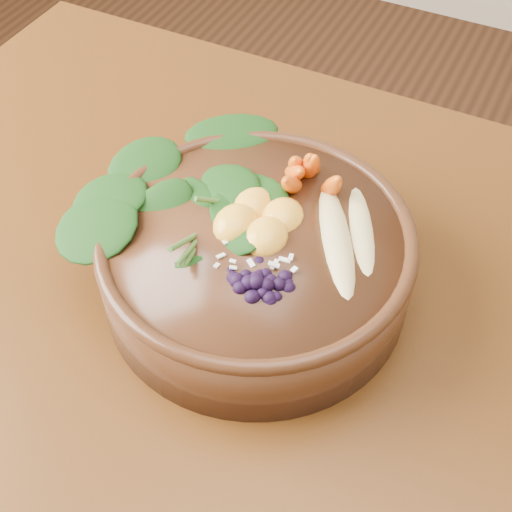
% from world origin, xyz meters
% --- Properties ---
extents(stoneware_bowl, '(0.38, 0.38, 0.08)m').
position_xyz_m(stoneware_bowl, '(-0.29, 0.09, 0.79)').
color(stoneware_bowl, '#472715').
rests_on(stoneware_bowl, dining_table).
extents(kale_heap, '(0.24, 0.23, 0.04)m').
position_xyz_m(kale_heap, '(-0.36, 0.12, 0.85)').
color(kale_heap, '#164011').
rests_on(kale_heap, stoneware_bowl).
extents(carrot_cluster, '(0.08, 0.08, 0.08)m').
position_xyz_m(carrot_cluster, '(-0.28, 0.18, 0.87)').
color(carrot_cluster, orange).
rests_on(carrot_cluster, stoneware_bowl).
extents(banana_halves, '(0.11, 0.17, 0.03)m').
position_xyz_m(banana_halves, '(-0.22, 0.12, 0.84)').
color(banana_halves, '#E0CC84').
rests_on(banana_halves, stoneware_bowl).
extents(mandarin_cluster, '(0.11, 0.12, 0.03)m').
position_xyz_m(mandarin_cluster, '(-0.30, 0.10, 0.84)').
color(mandarin_cluster, yellow).
rests_on(mandarin_cluster, stoneware_bowl).
extents(blueberry_pile, '(0.16, 0.15, 0.04)m').
position_xyz_m(blueberry_pile, '(-0.27, 0.03, 0.85)').
color(blueberry_pile, black).
rests_on(blueberry_pile, stoneware_bowl).
extents(coconut_flakes, '(0.11, 0.10, 0.01)m').
position_xyz_m(coconut_flakes, '(-0.28, 0.07, 0.83)').
color(coconut_flakes, white).
rests_on(coconut_flakes, stoneware_bowl).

